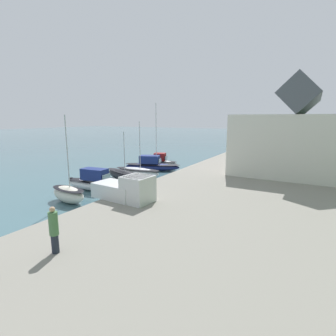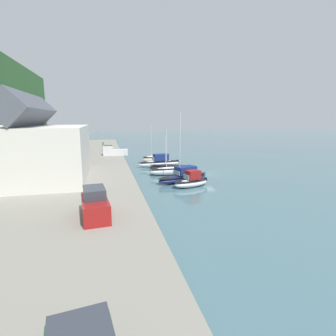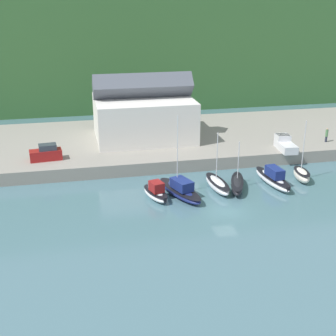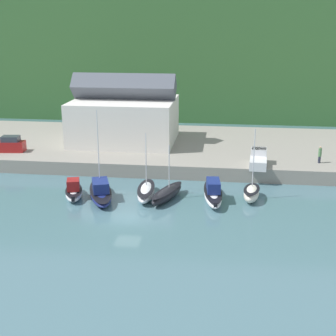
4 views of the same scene
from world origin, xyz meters
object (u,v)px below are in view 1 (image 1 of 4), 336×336
object	(u,v)px
moored_boat_2	(137,172)
moored_boat_5	(68,194)
parked_car_0	(266,141)
moored_boat_1	(152,165)
moored_boat_0	(161,162)
parked_car_2	(254,146)
moored_boat_3	(123,175)
moored_boat_4	(97,183)
parked_car_1	(274,138)
person_on_quay	(54,229)
pickup_truck_0	(127,189)

from	to	relation	value
moored_boat_2	moored_boat_5	size ratio (longest dim) A/B	0.91
parked_car_0	moored_boat_2	bearing A→B (deg)	-115.26
moored_boat_1	moored_boat_5	world-z (taller)	moored_boat_1
moored_boat_0	parked_car_2	world-z (taller)	parked_car_2
moored_boat_3	moored_boat_4	bearing A→B (deg)	26.20
moored_boat_4	parked_car_0	world-z (taller)	parked_car_0
parked_car_1	parked_car_2	size ratio (longest dim) A/B	0.97
moored_boat_2	parked_car_2	world-z (taller)	moored_boat_2
moored_boat_3	parked_car_0	world-z (taller)	moored_boat_3
moored_boat_3	moored_boat_4	size ratio (longest dim) A/B	0.83
person_on_quay	moored_boat_3	bearing A→B (deg)	-149.21
parked_car_0	moored_boat_0	bearing A→B (deg)	-121.80
moored_boat_3	moored_boat_5	distance (m)	9.21
moored_boat_3	parked_car_2	world-z (taller)	moored_boat_3
pickup_truck_0	person_on_quay	size ratio (longest dim) A/B	2.27
parked_car_1	person_on_quay	bearing A→B (deg)	1.08
moored_boat_4	pickup_truck_0	world-z (taller)	pickup_truck_0
moored_boat_3	parked_car_1	bearing A→B (deg)	-173.95
moored_boat_0	parked_car_0	world-z (taller)	parked_car_0
moored_boat_1	parked_car_2	world-z (taller)	moored_boat_1
moored_boat_1	moored_boat_3	xyz separation A→B (m)	(7.33, 0.45, -0.08)
moored_boat_2	moored_boat_4	xyz separation A→B (m)	(7.37, 0.12, 0.16)
moored_boat_0	moored_boat_2	distance (m)	8.00
moored_boat_1	parked_car_2	distance (m)	19.64
moored_boat_3	moored_boat_5	world-z (taller)	moored_boat_5
moored_boat_1	person_on_quay	world-z (taller)	moored_boat_1
parked_car_2	moored_boat_2	bearing A→B (deg)	-123.45
moored_boat_5	parked_car_2	bearing A→B (deg)	171.61
pickup_truck_0	moored_boat_4	bearing A→B (deg)	-118.37
moored_boat_1	moored_boat_3	distance (m)	7.35
moored_boat_4	parked_car_0	bearing A→B (deg)	160.16
moored_boat_0	moored_boat_3	size ratio (longest dim) A/B	0.79
moored_boat_1	moored_boat_5	xyz separation A→B (m)	(16.48, 1.50, 0.03)
moored_boat_0	parked_car_0	bearing A→B (deg)	140.60
moored_boat_3	parked_car_0	size ratio (longest dim) A/B	1.53
moored_boat_5	parked_car_1	xyz separation A→B (m)	(-55.59, 10.19, 1.85)
moored_boat_1	moored_boat_4	distance (m)	12.34
person_on_quay	moored_boat_0	bearing A→B (deg)	-158.21
parked_car_1	parked_car_2	world-z (taller)	same
moored_boat_3	person_on_quay	world-z (taller)	moored_boat_3
moored_boat_4	moored_boat_0	bearing A→B (deg)	178.36
moored_boat_0	pickup_truck_0	world-z (taller)	pickup_truck_0
parked_car_1	person_on_quay	world-z (taller)	parked_car_1
pickup_truck_0	person_on_quay	bearing A→B (deg)	18.67
moored_boat_5	pickup_truck_0	bearing A→B (deg)	90.82
parked_car_2	parked_car_1	bearing A→B (deg)	83.38
parked_car_0	parked_car_1	bearing A→B (deg)	79.01
moored_boat_2	parked_car_0	size ratio (longest dim) A/B	1.64
parked_car_0	person_on_quay	bearing A→B (deg)	-98.72
moored_boat_2	moored_boat_3	distance (m)	2.45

